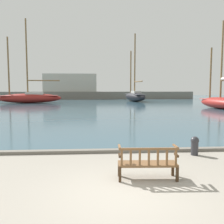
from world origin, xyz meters
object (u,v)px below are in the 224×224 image
(sailboat_far_starboard, at_px, (29,97))
(sailboat_nearest_starboard, at_px, (135,96))
(sailboat_centre_channel, at_px, (221,101))
(mooring_bollard, at_px, (195,145))
(park_bench, at_px, (148,162))

(sailboat_far_starboard, bearing_deg, sailboat_nearest_starboard, 13.55)
(sailboat_centre_channel, height_order, sailboat_far_starboard, sailboat_far_starboard)
(sailboat_far_starboard, height_order, mooring_bollard, sailboat_far_starboard)
(sailboat_nearest_starboard, bearing_deg, mooring_bollard, -95.86)
(sailboat_centre_channel, distance_m, sailboat_far_starboard, 29.26)
(sailboat_far_starboard, bearing_deg, mooring_bollard, -66.51)
(mooring_bollard, bearing_deg, park_bench, -134.18)
(sailboat_centre_channel, bearing_deg, mooring_bollard, -119.78)
(sailboat_centre_channel, relative_size, sailboat_far_starboard, 0.75)
(sailboat_nearest_starboard, bearing_deg, sailboat_far_starboard, -166.45)
(park_bench, height_order, sailboat_nearest_starboard, sailboat_nearest_starboard)
(sailboat_nearest_starboard, relative_size, mooring_bollard, 17.88)
(sailboat_nearest_starboard, bearing_deg, sailboat_centre_channel, -67.43)
(sailboat_centre_channel, relative_size, mooring_bollard, 14.65)
(park_bench, relative_size, sailboat_nearest_starboard, 0.13)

